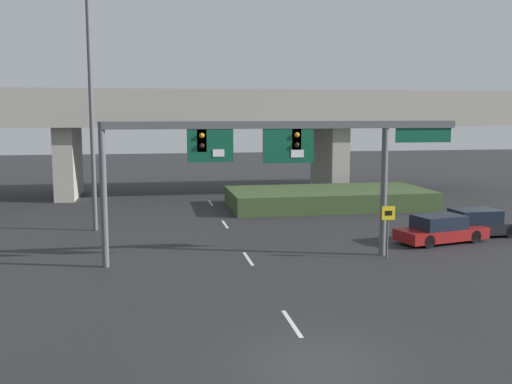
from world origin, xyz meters
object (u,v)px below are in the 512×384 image
signal_gantry (274,148)px  parked_sedan_mid_right (477,224)px  highway_light_pole_near (90,67)px  parked_sedan_near_right (440,230)px  speed_limit_sign (388,224)px

signal_gantry → parked_sedan_mid_right: 12.66m
signal_gantry → highway_light_pole_near: highway_light_pole_near is taller
parked_sedan_near_right → signal_gantry: bearing=179.5°
signal_gantry → highway_light_pole_near: (-8.22, 8.12, 3.91)m
highway_light_pole_near → parked_sedan_near_right: size_ratio=3.46×
speed_limit_sign → parked_sedan_near_right: bearing=34.4°
highway_light_pole_near → parked_sedan_mid_right: (19.71, -4.95, -8.14)m
signal_gantry → parked_sedan_mid_right: bearing=15.5°
signal_gantry → parked_sedan_mid_right: signal_gantry is taller
signal_gantry → speed_limit_sign: 6.03m
speed_limit_sign → parked_sedan_mid_right: bearing=30.4°
speed_limit_sign → highway_light_pole_near: size_ratio=0.14×
signal_gantry → speed_limit_sign: size_ratio=6.50×
highway_light_pole_near → parked_sedan_near_right: 19.89m
speed_limit_sign → highway_light_pole_near: 17.42m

